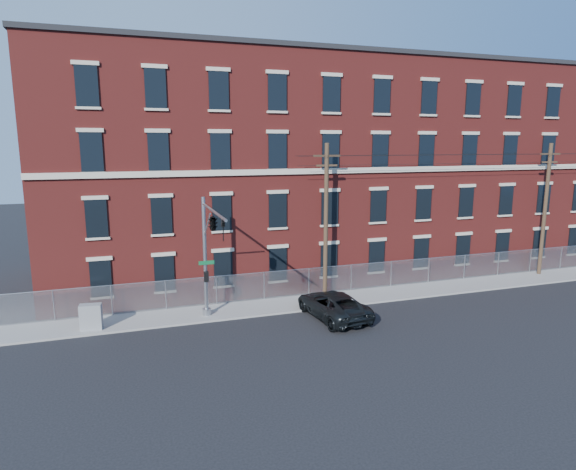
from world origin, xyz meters
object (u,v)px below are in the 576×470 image
(traffic_signal_mast, at_px, (211,234))
(utility_pole_near, at_px, (326,218))
(utility_cabinet, at_px, (91,317))
(pickup_truck, at_px, (333,305))

(traffic_signal_mast, xyz_separation_m, utility_pole_near, (8.00, 3.42, -0.05))
(utility_cabinet, bearing_deg, pickup_truck, -2.90)
(traffic_signal_mast, distance_m, pickup_truck, 8.40)
(traffic_signal_mast, height_order, utility_pole_near, utility_pole_near)
(utility_pole_near, xyz_separation_m, utility_cabinet, (-14.32, -1.40, -4.51))
(pickup_truck, distance_m, utility_cabinet, 13.51)
(utility_pole_near, bearing_deg, pickup_truck, -105.44)
(traffic_signal_mast, xyz_separation_m, utility_cabinet, (-6.32, 2.02, -4.56))
(traffic_signal_mast, xyz_separation_m, pickup_truck, (7.02, -0.13, -4.62))
(traffic_signal_mast, bearing_deg, utility_pole_near, 23.14)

